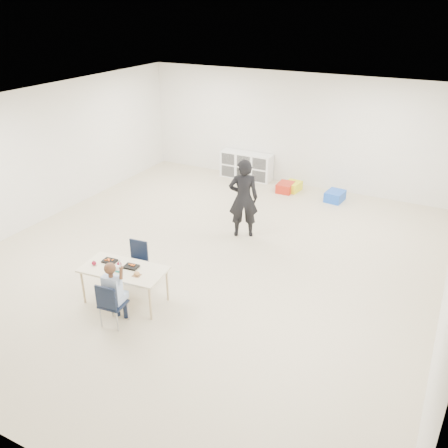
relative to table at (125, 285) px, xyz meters
The scene contains 16 objects.
room 2.16m from the table, 75.24° to the left, with size 9.00×9.02×2.80m.
table is the anchor object (origin of this frame).
chair_near 0.57m from the table, 69.01° to the right, with size 0.35×0.33×0.73m, color black, non-canonical shape.
chair_far 0.57m from the table, 110.99° to the left, with size 0.35×0.33×0.73m, color black, non-canonical shape.
child 0.63m from the table, 69.01° to the right, with size 0.48×0.48×1.14m, color #A8BBE4, non-canonical shape.
lunch_tray_near 0.34m from the table, 41.87° to the left, with size 0.22×0.16×0.03m, color black.
lunch_tray_far 0.45m from the table, 168.47° to the left, with size 0.22×0.16×0.03m, color black.
milk_carton 0.37m from the table, 91.01° to the right, with size 0.07×0.07×0.10m, color white.
bread_roll 0.46m from the table, 13.00° to the right, with size 0.09×0.09×0.07m, color tan.
apple_near 0.35m from the table, 164.46° to the left, with size 0.07×0.07×0.07m, color maroon.
apple_far 0.59m from the table, 164.96° to the right, with size 0.07×0.07×0.07m, color maroon.
cubby_shelf 6.12m from the table, 96.81° to the left, with size 1.40×0.40×0.70m, color white.
adult 3.09m from the table, 77.86° to the left, with size 0.59×0.39×1.61m, color black.
bin_red 5.66m from the table, 84.28° to the left, with size 0.36×0.47×0.23m, color red.
bin_yellow 5.82m from the table, 83.15° to the left, with size 0.36×0.46×0.22m, color yellow.
bin_blue 5.90m from the table, 72.01° to the left, with size 0.38×0.49×0.24m, color blue.
Camera 1 is at (3.80, -6.68, 4.38)m, focal length 38.00 mm.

